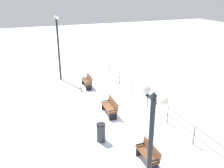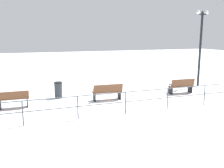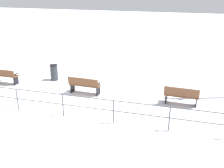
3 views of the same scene
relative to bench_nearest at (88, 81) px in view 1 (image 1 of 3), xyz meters
The scene contains 8 objects.
ground_plane 4.79m from the bench_nearest, 87.38° to the left, with size 80.00×80.00×0.00m, color white.
bench_nearest is the anchor object (origin of this frame).
bench_second 4.76m from the bench_nearest, 89.67° to the left, with size 0.65×1.65×0.93m.
bench_third 9.52m from the bench_nearest, 88.96° to the left, with size 0.50×1.43×0.88m.
lamppost_near 3.98m from the bench_nearest, 58.10° to the right, with size 0.25×0.94×5.11m.
lamppost_middle 12.25m from the bench_nearest, 82.53° to the left, with size 0.31×1.20×4.46m.
waterfront_railing 5.36m from the bench_nearest, 117.40° to the left, with size 0.05×13.24×1.02m.
trash_bin 7.33m from the bench_nearest, 78.57° to the left, with size 0.45×0.45×0.93m.
Camera 1 is at (4.62, 12.36, 6.92)m, focal length 40.21 mm.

